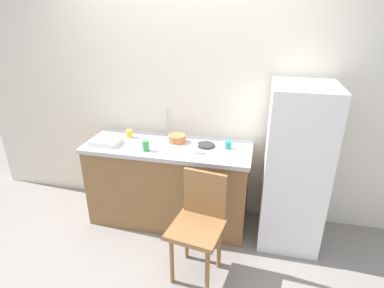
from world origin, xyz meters
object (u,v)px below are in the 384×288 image
hotplate (206,145)px  cup_yellow (129,134)px  cup_teal (228,145)px  dish_tray (106,141)px  chair (199,222)px  terracotta_bowl (177,138)px  cup_white (195,149)px  refrigerator (295,167)px  cup_green (146,146)px

hotplate → cup_yellow: bearing=176.6°
hotplate → cup_teal: size_ratio=2.28×
hotplate → cup_teal: 0.22m
dish_tray → chair: bearing=-26.8°
terracotta_bowl → cup_white: 0.32m
refrigerator → dish_tray: bearing=-176.5°
cup_yellow → cup_teal: size_ratio=1.04×
chair → refrigerator: bearing=49.7°
cup_green → terracotta_bowl: bearing=50.1°
cup_white → chair: bearing=-73.7°
dish_tray → hotplate: size_ratio=1.65×
refrigerator → dish_tray: size_ratio=5.39×
dish_tray → cup_teal: 1.19m
cup_green → cup_white: size_ratio=1.14×
chair → cup_teal: cup_teal is taller
dish_tray → cup_yellow: bearing=53.7°
refrigerator → dish_tray: (-1.79, -0.11, 0.13)m
dish_tray → cup_green: (0.44, -0.06, 0.02)m
refrigerator → terracotta_bowl: (-1.13, 0.10, 0.14)m
cup_yellow → cup_green: (0.28, -0.27, 0.01)m
chair → dish_tray: 1.23m
chair → cup_white: cup_white is taller
chair → cup_teal: 0.80m
dish_tray → cup_green: cup_green is taller
terracotta_bowl → cup_green: (-0.22, -0.27, 0.01)m
dish_tray → hotplate: (0.96, 0.16, -0.02)m
dish_tray → terracotta_bowl: size_ratio=1.63×
chair → cup_white: (-0.15, 0.52, 0.40)m
hotplate → cup_yellow: (-0.81, 0.05, 0.03)m
cup_green → cup_teal: bearing=16.5°
chair → cup_white: 0.67m
dish_tray → cup_white: size_ratio=3.33×
cup_teal → cup_green: 0.77m
refrigerator → cup_white: refrigerator is taller
dish_tray → cup_teal: bearing=7.6°
terracotta_bowl → hotplate: (0.30, -0.04, -0.02)m
refrigerator → cup_teal: 0.63m
terracotta_bowl → hotplate: bearing=-8.3°
chair → cup_teal: (0.13, 0.68, 0.40)m
chair → cup_green: cup_green is taller
refrigerator → cup_teal: refrigerator is taller
dish_tray → cup_yellow: cup_yellow is taller
cup_teal → cup_white: (-0.28, -0.17, 0.00)m
hotplate → cup_white: bearing=-111.8°
refrigerator → hotplate: (-0.83, 0.05, 0.11)m
refrigerator → hotplate: bearing=176.3°
terracotta_bowl → cup_yellow: cup_yellow is taller
refrigerator → dish_tray: 1.80m
dish_tray → cup_white: bearing=-0.8°
terracotta_bowl → cup_yellow: (-0.51, 0.00, 0.00)m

